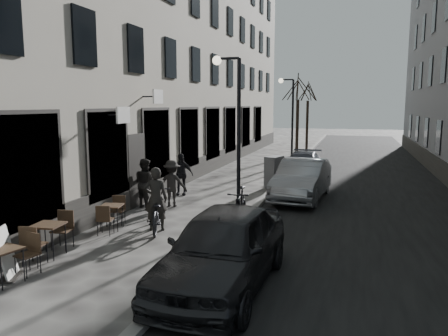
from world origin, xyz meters
The scene contains 22 objects.
ground centered at (0.00, 0.00, 0.00)m, with size 120.00×120.00×0.00m, color #353230.
road centered at (3.85, 16.00, 0.00)m, with size 7.30×60.00×0.00m, color black.
kerb centered at (0.20, 16.00, 0.06)m, with size 0.25×60.00×0.12m, color slate.
building_left centered at (-6.00, 16.50, 8.00)m, with size 4.00×35.00×16.00m, color #ABA18F.
streetlamp_near centered at (-0.17, 6.00, 3.16)m, with size 0.90×0.28×5.09m.
streetlamp_far centered at (-0.17, 18.00, 3.16)m, with size 0.90×0.28×5.09m.
tree_near centered at (-0.10, 21.00, 4.66)m, with size 2.40×2.40×5.70m.
tree_far centered at (-0.10, 27.00, 4.66)m, with size 2.40×2.40×5.70m.
bistro_set_a centered at (-3.29, -0.15, 0.45)m, with size 0.71×1.53×0.88m.
bistro_set_b centered at (-3.50, 1.47, 0.49)m, with size 0.72×1.64×0.95m.
bistro_set_c centered at (-3.28, 3.93, 0.44)m, with size 0.70×1.51×0.86m.
sign_board centered at (-3.46, 0.11, 0.44)m, with size 0.58×0.70×1.09m.
utility_cabinet centered at (0.10, 11.73, 0.69)m, with size 0.51×0.92×1.38m, color slate.
bicycle centered at (-2.00, 4.24, 0.57)m, with size 0.75×2.15×1.13m, color black.
cyclist_rider centered at (-2.00, 4.24, 0.93)m, with size 0.68×0.44×1.85m, color black.
pedestrian_near centered at (-3.60, 6.73, 0.87)m, with size 0.85×0.66×1.75m, color black.
pedestrian_mid centered at (-2.75, 7.12, 0.83)m, with size 1.08×0.62×1.67m, color black.
pedestrian_far centered at (-3.21, 9.08, 0.84)m, with size 0.99×0.41×1.69m, color black.
car_near centered at (1.00, 1.00, 0.79)m, with size 1.88×4.67×1.59m, color black.
car_mid centered at (1.55, 9.72, 0.76)m, with size 1.62×4.63×1.53m, color gray.
car_far centered at (1.00, 14.71, 0.63)m, with size 1.77×4.35×1.26m, color #383942.
moped centered at (0.35, 4.87, 0.62)m, with size 0.59×2.07×1.25m, color black.
Camera 1 is at (3.41, -6.99, 3.63)m, focal length 35.00 mm.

